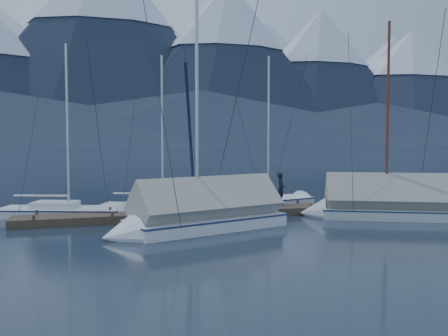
{
  "coord_description": "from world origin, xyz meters",
  "views": [
    {
      "loc": [
        -6.17,
        -18.44,
        3.45
      ],
      "look_at": [
        0.0,
        2.0,
        2.2
      ],
      "focal_mm": 38.0,
      "sensor_mm": 36.0,
      "label": 1
    }
  ],
  "objects_px": {
    "sailboat_open_left": "(79,214)",
    "sailboat_covered_far": "(194,218)",
    "sailboat_covered_near": "(382,207)",
    "sailboat_open_mid": "(172,210)",
    "person": "(281,189)",
    "sailboat_open_right": "(275,203)"
  },
  "relations": [
    {
      "from": "sailboat_open_right",
      "to": "sailboat_covered_far",
      "type": "height_order",
      "value": "sailboat_covered_far"
    },
    {
      "from": "person",
      "to": "sailboat_open_left",
      "type": "bearing_deg",
      "value": 98.02
    },
    {
      "from": "sailboat_covered_far",
      "to": "person",
      "type": "xyz_separation_m",
      "value": [
        5.07,
        3.41,
        0.62
      ]
    },
    {
      "from": "sailboat_covered_near",
      "to": "sailboat_open_left",
      "type": "bearing_deg",
      "value": 162.49
    },
    {
      "from": "sailboat_covered_near",
      "to": "person",
      "type": "relative_size",
      "value": 6.12
    },
    {
      "from": "sailboat_open_mid",
      "to": "person",
      "type": "distance_m",
      "value": 5.31
    },
    {
      "from": "sailboat_covered_far",
      "to": "sailboat_open_mid",
      "type": "bearing_deg",
      "value": 90.09
    },
    {
      "from": "sailboat_open_mid",
      "to": "sailboat_covered_near",
      "type": "relative_size",
      "value": 0.85
    },
    {
      "from": "sailboat_covered_far",
      "to": "person",
      "type": "relative_size",
      "value": 6.56
    },
    {
      "from": "sailboat_open_mid",
      "to": "person",
      "type": "bearing_deg",
      "value": -13.2
    },
    {
      "from": "sailboat_open_left",
      "to": "sailboat_covered_near",
      "type": "bearing_deg",
      "value": -17.51
    },
    {
      "from": "sailboat_open_right",
      "to": "sailboat_open_left",
      "type": "bearing_deg",
      "value": -174.77
    },
    {
      "from": "sailboat_open_mid",
      "to": "person",
      "type": "xyz_separation_m",
      "value": [
        5.08,
        -1.19,
        0.98
      ]
    },
    {
      "from": "sailboat_covered_near",
      "to": "sailboat_covered_far",
      "type": "xyz_separation_m",
      "value": [
        -8.76,
        -0.6,
        0.02
      ]
    },
    {
      "from": "sailboat_open_left",
      "to": "sailboat_covered_far",
      "type": "xyz_separation_m",
      "value": [
        4.23,
        -4.7,
        0.35
      ]
    },
    {
      "from": "sailboat_covered_near",
      "to": "person",
      "type": "bearing_deg",
      "value": 142.7
    },
    {
      "from": "sailboat_covered_far",
      "to": "sailboat_open_right",
      "type": "bearing_deg",
      "value": 44.51
    },
    {
      "from": "sailboat_open_left",
      "to": "sailboat_open_right",
      "type": "xyz_separation_m",
      "value": [
        9.93,
        0.91,
        0.0
      ]
    },
    {
      "from": "sailboat_open_left",
      "to": "person",
      "type": "distance_m",
      "value": 9.44
    },
    {
      "from": "sailboat_covered_far",
      "to": "sailboat_covered_near",
      "type": "bearing_deg",
      "value": 3.93
    },
    {
      "from": "sailboat_covered_near",
      "to": "sailboat_covered_far",
      "type": "relative_size",
      "value": 0.93
    },
    {
      "from": "sailboat_open_left",
      "to": "sailboat_open_mid",
      "type": "bearing_deg",
      "value": -1.28
    }
  ]
}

